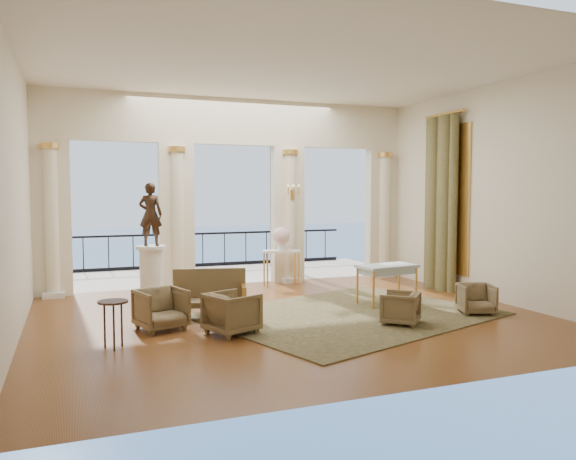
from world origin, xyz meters
name	(u,v)px	position (x,y,z in m)	size (l,w,h in m)	color
floor	(292,317)	(0.00, 0.00, 0.00)	(9.00, 9.00, 0.00)	#49290C
room_walls	(318,154)	(0.00, -1.12, 2.88)	(9.00, 9.00, 9.00)	beige
arcade	(234,179)	(0.00, 3.82, 2.58)	(9.00, 0.56, 4.50)	beige
terrace	(216,275)	(0.00, 5.80, -0.05)	(10.00, 3.60, 0.10)	beige
balustrade	(203,253)	(0.00, 7.40, 0.41)	(9.00, 0.06, 1.03)	black
palm_tree	(273,131)	(2.00, 6.60, 4.09)	(2.00, 2.00, 4.50)	#4C3823
sea	(106,261)	(0.00, 60.00, -6.00)	(160.00, 160.00, 0.00)	#305A95
curtain	(440,203)	(4.28, 1.50, 2.02)	(0.33, 1.40, 4.09)	brown
window_frame	(447,199)	(4.47, 1.50, 2.10)	(0.04, 1.60, 3.40)	gold
wall_sconce	(293,194)	(1.40, 3.51, 2.23)	(0.30, 0.11, 0.33)	gold
rug	(350,315)	(1.06, -0.21, 0.01)	(4.94, 3.84, 0.02)	#2D3017
armchair_a	(161,307)	(-2.35, -0.04, 0.38)	(0.73, 0.69, 0.75)	#483D22
armchair_b	(476,298)	(3.30, -0.99, 0.31)	(0.61, 0.57, 0.63)	#483D22
armchair_c	(400,307)	(1.54, -1.18, 0.31)	(0.61, 0.57, 0.62)	#483D22
armchair_d	(232,311)	(-1.32, -0.73, 0.37)	(0.72, 0.67, 0.74)	#483D22
settee	(209,294)	(-1.40, 0.52, 0.43)	(1.42, 0.87, 0.88)	#483D22
game_table	(387,269)	(2.21, 0.38, 0.72)	(1.25, 0.78, 0.81)	silver
pedestal	(151,275)	(-2.20, 2.28, 0.57)	(0.64, 0.64, 1.18)	silver
statue	(150,214)	(-2.20, 2.28, 1.82)	(0.47, 0.31, 1.29)	#302015
console_table	(281,256)	(1.03, 3.30, 0.71)	(0.97, 0.60, 0.86)	silver
urn	(281,237)	(1.03, 3.30, 1.18)	(0.42, 0.42, 0.56)	white
side_table	(113,308)	(-3.17, -0.95, 0.61)	(0.43, 0.43, 0.71)	black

